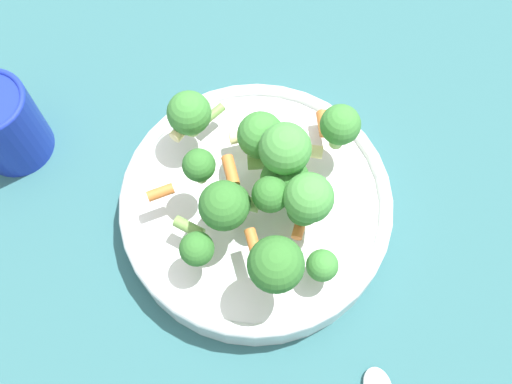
# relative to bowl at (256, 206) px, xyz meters

# --- Properties ---
(ground_plane) EXTENTS (3.00, 3.00, 0.00)m
(ground_plane) POSITION_rel_bowl_xyz_m (0.00, 0.00, -0.02)
(ground_plane) COLOR #2D6066
(bowl) EXTENTS (0.27, 0.27, 0.05)m
(bowl) POSITION_rel_bowl_xyz_m (0.00, 0.00, 0.00)
(bowl) COLOR silver
(bowl) RESTS_ON ground_plane
(pasta_salad) EXTENTS (0.21, 0.22, 0.09)m
(pasta_salad) POSITION_rel_bowl_xyz_m (-0.00, 0.01, 0.07)
(pasta_salad) COLOR #8CB766
(pasta_salad) RESTS_ON bowl
(cup) EXTENTS (0.08, 0.08, 0.09)m
(cup) POSITION_rel_bowl_xyz_m (0.17, -0.21, 0.02)
(cup) COLOR #192DAD
(cup) RESTS_ON ground_plane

